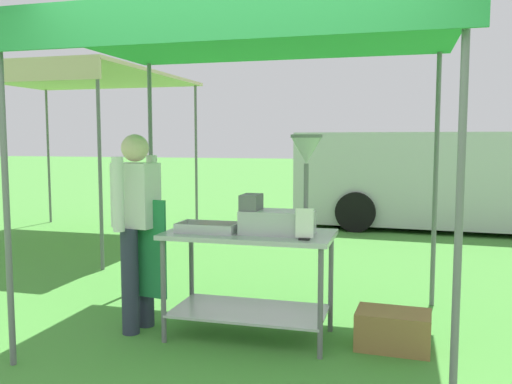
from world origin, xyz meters
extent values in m
plane|color=#478E38|center=(0.00, 6.00, 0.00)|extent=(70.00, 70.00, 0.00)
cylinder|color=slate|center=(-1.60, 0.25, 1.18)|extent=(0.04, 0.04, 2.36)
cylinder|color=slate|center=(1.30, 0.25, 1.18)|extent=(0.04, 0.04, 2.36)
cylinder|color=slate|center=(-1.60, 2.45, 1.18)|extent=(0.04, 0.04, 2.36)
cylinder|color=slate|center=(1.30, 2.45, 1.18)|extent=(0.04, 0.04, 2.36)
cube|color=#2D934C|center=(-0.15, 1.35, 2.38)|extent=(3.10, 2.40, 0.05)
cube|color=#2D934C|center=(-0.15, 0.16, 2.25)|extent=(3.10, 0.02, 0.24)
cube|color=#B7B7BC|center=(-0.15, 1.20, 0.83)|extent=(1.32, 0.68, 0.04)
cube|color=#B7B7BC|center=(-0.15, 1.20, 0.21)|extent=(1.21, 0.62, 0.02)
cylinder|color=slate|center=(-0.76, 0.91, 0.40)|extent=(0.04, 0.04, 0.81)
cylinder|color=slate|center=(0.46, 0.91, 0.40)|extent=(0.04, 0.04, 0.81)
cylinder|color=slate|center=(-0.76, 1.49, 0.40)|extent=(0.04, 0.04, 0.81)
cylinder|color=slate|center=(0.46, 1.49, 0.40)|extent=(0.04, 0.04, 0.81)
cube|color=#B7B7BC|center=(-0.47, 1.13, 0.85)|extent=(0.47, 0.27, 0.01)
cube|color=#B7B7BC|center=(-0.47, 1.00, 0.89)|extent=(0.47, 0.01, 0.06)
cube|color=#B7B7BC|center=(-0.47, 1.26, 0.89)|extent=(0.47, 0.01, 0.06)
cube|color=#B7B7BC|center=(-0.70, 1.13, 0.89)|extent=(0.01, 0.27, 0.06)
cube|color=#B7B7BC|center=(-0.24, 1.13, 0.89)|extent=(0.01, 0.27, 0.06)
torus|color=#EAB251|center=(-0.45, 1.07, 0.87)|extent=(0.10, 0.10, 0.02)
torus|color=#EAB251|center=(-0.49, 1.17, 0.87)|extent=(0.09, 0.09, 0.02)
torus|color=#EAB251|center=(-0.29, 1.18, 0.87)|extent=(0.10, 0.10, 0.02)
torus|color=#EAB251|center=(-0.31, 1.10, 0.87)|extent=(0.09, 0.09, 0.02)
torus|color=#EAB251|center=(-0.60, 1.19, 0.87)|extent=(0.10, 0.10, 0.02)
torus|color=#EAB251|center=(-0.55, 1.12, 0.87)|extent=(0.10, 0.10, 0.02)
torus|color=#EAB251|center=(-0.35, 1.19, 0.87)|extent=(0.08, 0.08, 0.02)
torus|color=#EAB251|center=(-0.42, 1.15, 0.87)|extent=(0.10, 0.10, 0.02)
torus|color=#EAB251|center=(-0.53, 1.21, 0.87)|extent=(0.08, 0.08, 0.02)
torus|color=#EAB251|center=(-0.51, 1.05, 0.87)|extent=(0.09, 0.09, 0.02)
cube|color=#B7B7BC|center=(0.08, 1.18, 0.93)|extent=(0.56, 0.28, 0.18)
cube|color=slate|center=(-0.13, 1.18, 1.08)|extent=(0.14, 0.22, 0.12)
cylinder|color=slate|center=(0.30, 1.18, 1.21)|extent=(0.04, 0.04, 0.36)
cone|color=#B7B7BC|center=(0.30, 1.18, 1.48)|extent=(0.23, 0.23, 0.19)
cylinder|color=slate|center=(0.30, 1.18, 1.59)|extent=(0.24, 0.24, 0.02)
cube|color=black|center=(0.32, 0.98, 0.85)|extent=(0.08, 0.05, 0.02)
cube|color=white|center=(0.32, 0.98, 0.97)|extent=(0.13, 0.01, 0.21)
cylinder|color=#2D3347|center=(-1.07, 1.21, 0.43)|extent=(0.14, 0.14, 0.86)
cylinder|color=#2D3347|center=(-1.10, 1.02, 0.43)|extent=(0.14, 0.14, 0.86)
cube|color=silver|center=(-1.08, 1.12, 1.12)|extent=(0.37, 0.28, 0.52)
cube|color=#237F47|center=(-0.96, 1.09, 0.69)|extent=(0.32, 0.08, 0.80)
cylinder|color=silver|center=(-1.04, 1.33, 1.15)|extent=(0.10, 0.10, 0.58)
cylinder|color=silver|center=(-1.12, 0.90, 1.15)|extent=(0.10, 0.10, 0.58)
sphere|color=beige|center=(-1.08, 1.12, 1.50)|extent=(0.22, 0.22, 0.22)
cube|color=olive|center=(0.96, 1.24, 0.14)|extent=(0.56, 0.38, 0.29)
cube|color=#BCBCC1|center=(2.09, 7.28, 0.89)|extent=(5.88, 2.19, 1.60)
cylinder|color=black|center=(0.34, 8.30, 0.34)|extent=(0.69, 0.27, 0.68)
cylinder|color=black|center=(0.25, 6.44, 0.34)|extent=(0.69, 0.27, 0.68)
cylinder|color=slate|center=(-2.47, 2.87, 1.25)|extent=(0.04, 0.04, 2.49)
cylinder|color=slate|center=(-5.45, 5.98, 1.25)|extent=(0.04, 0.04, 2.49)
cylinder|color=slate|center=(-2.47, 5.98, 1.25)|extent=(0.04, 0.04, 2.49)
cube|color=#CCB78E|center=(-3.96, 4.43, 2.52)|extent=(3.18, 3.31, 0.05)
camera|label=1|loc=(0.99, -2.82, 1.57)|focal=37.89mm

